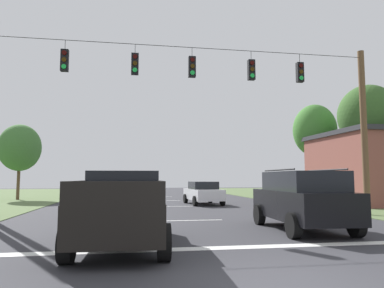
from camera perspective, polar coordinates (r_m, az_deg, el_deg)
The scene contains 13 objects.
ground_plane at distance 6.50m, azimuth 14.95°, elevation -20.93°, with size 120.00×120.00×0.00m, color #333338.
stop_bar_stripe at distance 9.59m, azimuth 6.32°, elevation -15.91°, with size 14.76×0.45×0.01m, color white.
lane_dash_0 at distance 15.40m, azimuth 0.13°, elevation -11.94°, with size 0.15×2.50×0.01m, color white.
lane_dash_1 at distance 22.83m, azimuth -3.05°, elevation -9.79°, with size 0.15×2.50×0.01m, color white.
lane_dash_2 at distance 28.66m, azimuth -4.37°, elevation -8.88°, with size 0.15×2.50×0.01m, color white.
lane_dash_3 at distance 34.46m, azimuth -5.23°, elevation -8.28°, with size 0.15×2.50×0.01m, color white.
overhead_signal_span at distance 16.19m, azimuth -0.06°, elevation 4.73°, with size 17.21×0.31×8.00m.
pickup_truck at distance 9.84m, azimuth -10.86°, elevation -9.92°, with size 2.46×5.48×1.95m.
suv_black at distance 12.97m, azimuth 16.92°, elevation -8.25°, with size 2.38×4.88×2.05m.
distant_car_crossing_white at distance 24.55m, azimuth 1.76°, elevation -7.65°, with size 2.25×4.41×1.52m.
tree_roadside_right at distance 27.62m, azimuth 26.00°, elevation 3.96°, with size 3.99×3.99×8.14m.
tree_roadside_far_right at distance 32.62m, azimuth -25.51°, elevation -0.54°, with size 3.33×3.33×6.13m.
tree_roadside_left at distance 30.51m, azimuth 18.78°, elevation 2.01°, with size 3.41×3.41×7.63m.
Camera 1 is at (-2.54, -5.72, 1.76)m, focal length 33.83 mm.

